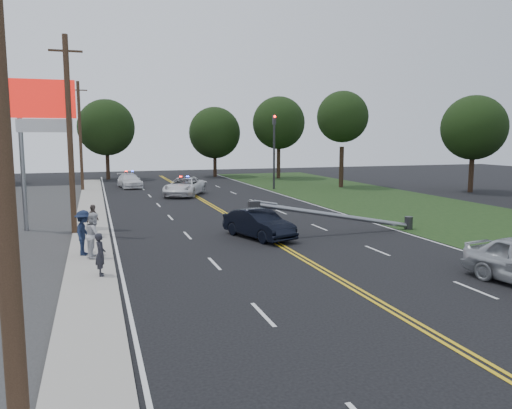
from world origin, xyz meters
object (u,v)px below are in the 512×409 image
object	(u,v)px
utility_pole_far	(80,136)
crashed_sedan	(259,224)
fallen_streetlight	(345,216)
utility_pole_mid	(70,135)
emergency_a	(184,187)
bystander_c	(84,233)
pylon_sign	(44,118)
traffic_signal	(274,145)
bystander_a	(100,254)
bystander_d	(93,221)
bystander_b	(94,235)
emergency_b	(130,181)

from	to	relation	value
utility_pole_far	crashed_sedan	distance (m)	27.51
fallen_streetlight	utility_pole_mid	world-z (taller)	utility_pole_mid
utility_pole_mid	crashed_sedan	xyz separation A→B (m)	(8.78, -3.70, -4.37)
emergency_a	bystander_c	bearing A→B (deg)	-84.83
pylon_sign	traffic_signal	xyz separation A→B (m)	(18.80, 16.00, -1.79)
bystander_a	bystander_d	xyz separation A→B (m)	(-0.25, 7.27, 0.04)
emergency_a	bystander_c	world-z (taller)	bystander_c
bystander_b	crashed_sedan	bearing A→B (deg)	-67.55
fallen_streetlight	utility_pole_mid	xyz separation A→B (m)	(-13.39, 4.00, 4.17)
traffic_signal	emergency_b	xyz separation A→B (m)	(-13.12, 5.67, -3.52)
traffic_signal	fallen_streetlight	xyz separation A→B (m)	(-4.11, -22.00, -3.29)
emergency_a	bystander_d	size ratio (longest dim) A/B	3.46
fallen_streetlight	bystander_a	bearing A→B (deg)	-158.60
emergency_a	emergency_b	distance (m)	9.24
crashed_sedan	emergency_b	distance (m)	27.72
emergency_b	bystander_a	xyz separation A→B (m)	(-3.20, -32.45, 0.21)
bystander_d	bystander_c	bearing A→B (deg)	-153.68
traffic_signal	bystander_d	xyz separation A→B (m)	(-16.57, -19.51, -3.28)
fallen_streetlight	bystander_c	distance (m)	12.88
pylon_sign	bystander_c	bearing A→B (deg)	-75.64
utility_pole_mid	utility_pole_far	world-z (taller)	same
traffic_signal	crashed_sedan	size ratio (longest dim) A/B	1.62
fallen_streetlight	bystander_a	size ratio (longest dim) A/B	6.09
traffic_signal	crashed_sedan	xyz separation A→B (m)	(-8.72, -21.69, -3.49)
utility_pole_far	emergency_a	bearing A→B (deg)	-38.53
bystander_b	bystander_c	world-z (taller)	bystander_c
crashed_sedan	bystander_b	world-z (taller)	bystander_b
bystander_c	emergency_b	bearing A→B (deg)	6.17
utility_pole_far	crashed_sedan	size ratio (longest dim) A/B	2.30
traffic_signal	emergency_a	xyz separation A→B (m)	(-9.13, -2.66, -3.43)
traffic_signal	crashed_sedan	bearing A→B (deg)	-111.89
bystander_d	utility_pole_far	bearing A→B (deg)	34.07
emergency_b	bystander_d	bearing A→B (deg)	-104.99
emergency_a	emergency_b	world-z (taller)	emergency_a
bystander_b	bystander_d	bearing A→B (deg)	7.69
utility_pole_mid	crashed_sedan	size ratio (longest dim) A/B	2.30
bystander_c	bystander_a	bearing A→B (deg)	-156.35
bystander_a	bystander_d	bearing A→B (deg)	-2.33
fallen_streetlight	traffic_signal	bearing A→B (deg)	79.41
crashed_sedan	bystander_a	xyz separation A→B (m)	(-7.60, -5.09, 0.17)
bystander_a	bystander_c	xyz separation A→B (m)	(-0.61, 3.49, 0.17)
utility_pole_far	emergency_b	distance (m)	6.43
fallen_streetlight	emergency_b	xyz separation A→B (m)	(-9.01, 27.67, -0.24)
utility_pole_mid	bystander_d	distance (m)	4.52
utility_pole_far	emergency_a	xyz separation A→B (m)	(8.37, -6.66, -4.31)
fallen_streetlight	bystander_b	xyz separation A→B (m)	(-12.39, -1.87, 0.13)
bystander_a	bystander_b	distance (m)	2.92
emergency_a	pylon_sign	bearing A→B (deg)	-100.06
crashed_sedan	emergency_a	xyz separation A→B (m)	(-0.41, 19.04, 0.06)
emergency_a	bystander_c	xyz separation A→B (m)	(-7.80, -20.64, 0.29)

